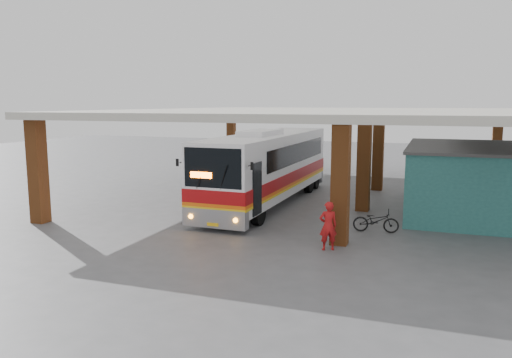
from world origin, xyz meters
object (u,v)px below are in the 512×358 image
at_px(coach_bus, 268,167).
at_px(red_chair, 413,192).
at_px(motorcycle, 376,221).
at_px(pedestrian, 328,226).

xyz_separation_m(coach_bus, red_chair, (6.83, 3.53, -1.44)).
relative_size(motorcycle, red_chair, 1.96).
height_order(pedestrian, red_chair, pedestrian).
distance_m(coach_bus, pedestrian, 8.33).
distance_m(motorcycle, pedestrian, 3.27).
bearing_deg(red_chair, motorcycle, -74.00).
distance_m(motorcycle, red_chair, 7.55).
height_order(motorcycle, red_chair, motorcycle).
relative_size(pedestrian, red_chair, 1.90).
bearing_deg(coach_bus, motorcycle, -33.36).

